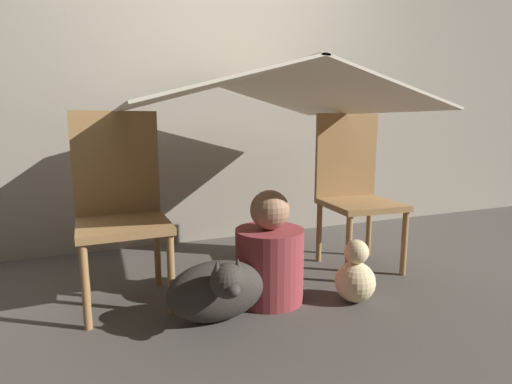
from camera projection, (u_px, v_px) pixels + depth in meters
name	position (u px, v px, depth m)	size (l,w,h in m)	color
ground_plane	(260.00, 288.00, 2.24)	(8.80, 8.80, 0.00)	#47423D
wall_back	(207.00, 78.00, 3.01)	(7.00, 0.05, 2.50)	gray
chair_left	(121.00, 202.00, 2.04)	(0.45, 0.45, 0.98)	olive
chair_right	(354.00, 186.00, 2.56)	(0.47, 0.47, 0.98)	olive
sheet_canopy	(256.00, 93.00, 2.12)	(1.42, 1.40, 0.20)	silver
person_front	(270.00, 257.00, 2.06)	(0.35, 0.35, 0.58)	maroon
dog	(218.00, 290.00, 1.83)	(0.47, 0.38, 0.36)	#332D28
plush_toy	(355.00, 276.00, 2.06)	(0.21, 0.21, 0.33)	beige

